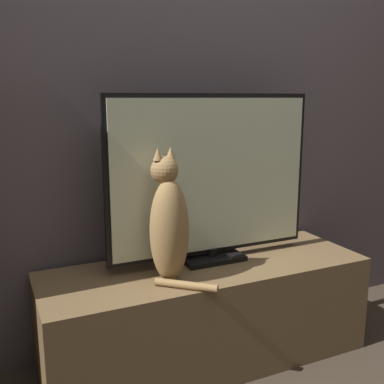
% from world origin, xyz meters
% --- Properties ---
extents(wall_back, '(4.80, 0.05, 2.60)m').
position_xyz_m(wall_back, '(0.00, 1.22, 1.30)').
color(wall_back, '#564C51').
rests_on(wall_back, ground_plane).
extents(tv_stand, '(1.33, 0.45, 0.41)m').
position_xyz_m(tv_stand, '(0.00, 0.96, 0.21)').
color(tv_stand, brown).
rests_on(tv_stand, ground_plane).
extents(tv, '(0.89, 0.16, 0.68)m').
position_xyz_m(tv, '(0.05, 1.01, 0.76)').
color(tv, black).
rests_on(tv, tv_stand).
extents(cat, '(0.21, 0.27, 0.50)m').
position_xyz_m(cat, '(-0.20, 0.88, 0.63)').
color(cat, '#997547').
rests_on(cat, tv_stand).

